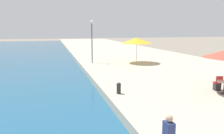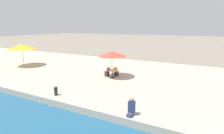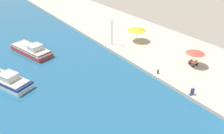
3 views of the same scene
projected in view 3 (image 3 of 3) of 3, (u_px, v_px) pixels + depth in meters
The scene contains 11 objects.
quay_promenade at pixel (106, 22), 50.89m from camera, with size 16.00×90.00×0.50m.
fishing_boat_near at pixel (3, 78), 29.19m from camera, with size 6.04×9.43×3.22m.
fishing_boat_mid at pixel (31, 50), 36.94m from camera, with size 4.98×8.92×3.36m.
cafe_umbrella_pink at pixel (196, 52), 31.44m from camera, with size 2.67×2.67×2.52m.
cafe_umbrella_white at pixel (137, 29), 39.48m from camera, with size 3.34×3.34×2.70m.
cafe_table at pixel (194, 63), 32.10m from camera, with size 0.80×0.80×0.74m.
cafe_chair_left at pixel (197, 63), 32.55m from camera, with size 0.45×0.42×0.91m.
cafe_chair_right at pixel (190, 62), 32.78m from camera, with size 0.48×0.51×0.91m.
person_at_quay at pixel (192, 91), 26.20m from camera, with size 0.56×0.36×1.03m.
mooring_bollard at pixel (158, 71), 30.44m from camera, with size 0.26×0.26×0.65m.
lamppost at pixel (112, 28), 37.74m from camera, with size 0.36×0.36×4.56m.
Camera 3 is at (-19.77, -3.79, 16.53)m, focal length 35.00 mm.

